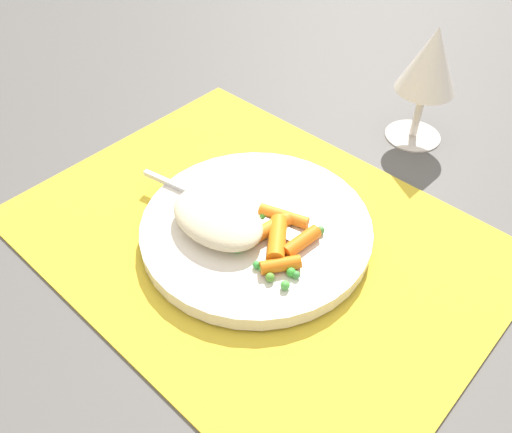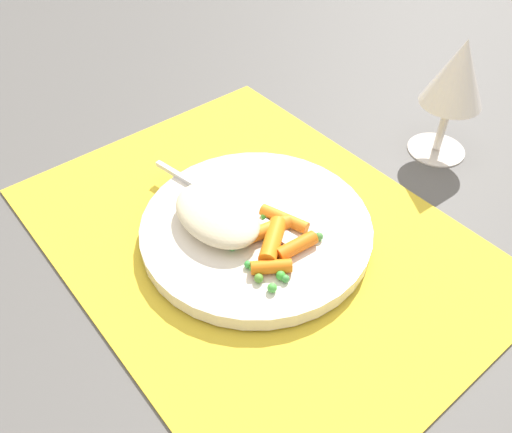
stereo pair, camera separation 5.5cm
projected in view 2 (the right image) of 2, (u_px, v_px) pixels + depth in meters
name	position (u px, v px, depth m)	size (l,w,h in m)	color
ground_plane	(256.00, 238.00, 0.58)	(2.40, 2.40, 0.00)	#565451
placemat	(256.00, 236.00, 0.57)	(0.50, 0.38, 0.01)	gold
plate	(256.00, 229.00, 0.57)	(0.25, 0.25, 0.02)	silver
rice_mound	(217.00, 214.00, 0.55)	(0.11, 0.07, 0.03)	beige
carrot_portion	(278.00, 238.00, 0.53)	(0.09, 0.09, 0.02)	orange
pea_scatter	(273.00, 254.00, 0.52)	(0.09, 0.09, 0.01)	#4B9240
fork	(235.00, 209.00, 0.57)	(0.20, 0.05, 0.01)	silver
wine_glass	(457.00, 77.00, 0.62)	(0.08, 0.08, 0.15)	silver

